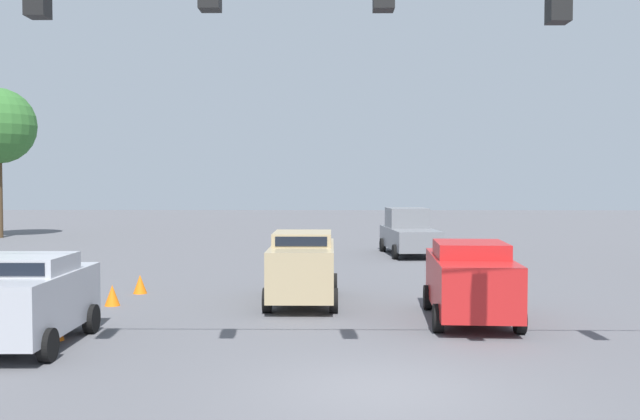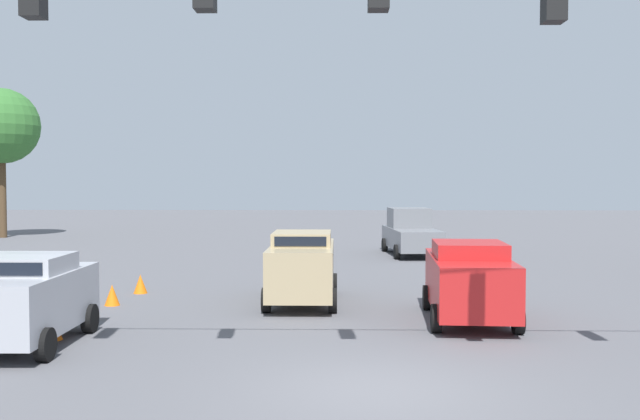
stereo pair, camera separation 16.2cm
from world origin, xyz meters
name	(u,v)px [view 1 (the left image)]	position (x,y,z in m)	size (l,w,h in m)	color
ground_plane	(380,390)	(0.00, 0.00, 0.00)	(140.00, 140.00, 0.00)	#56565B
overhead_signal_span	(380,65)	(0.06, 0.37, 5.16)	(24.15, 0.38, 7.93)	slate
sedan_red_crossing_near	(470,280)	(-2.56, -5.74, 0.99)	(2.20, 4.48, 1.90)	red
sedan_silver_parked_shoulder	(25,299)	(7.03, -2.90, 0.97)	(2.14, 3.92, 1.87)	#A8AAB2
sedan_tan_withflow_mid	(303,266)	(1.58, -8.13, 1.03)	(1.93, 4.44, 1.97)	tan
pickup_truck_grey_oncoming_deep	(409,233)	(-2.76, -21.04, 0.98)	(2.49, 5.31, 2.12)	slate
traffic_cone_nearest	(54,327)	(6.66, -3.45, 0.28)	(0.41, 0.41, 0.56)	orange
traffic_cone_second	(88,309)	(6.70, -5.63, 0.28)	(0.41, 0.41, 0.56)	orange
traffic_cone_third	(112,295)	(6.72, -7.64, 0.28)	(0.41, 0.41, 0.56)	orange
traffic_cone_fourth	(140,284)	(6.52, -9.72, 0.28)	(0.41, 0.41, 0.56)	orange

